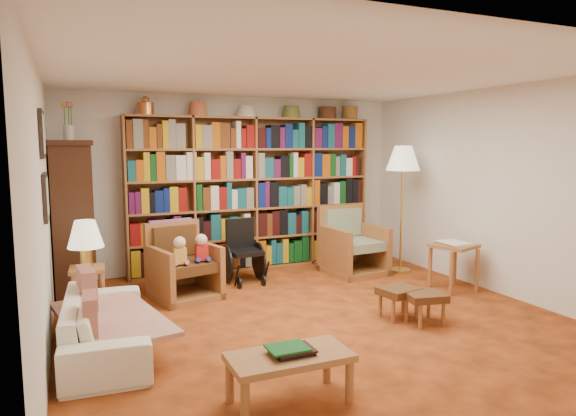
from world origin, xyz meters
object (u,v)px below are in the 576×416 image
floor_lamp (403,163)px  footstool_a (399,293)px  wheelchair (243,253)px  coffee_table (289,360)px  armchair_sage (350,247)px  armchair_leather (183,266)px  side_table_lamp (88,281)px  side_table_papers (454,252)px  footstool_b (425,298)px  sofa (106,324)px

floor_lamp → footstool_a: 2.42m
wheelchair → coffee_table: size_ratio=0.96×
armchair_sage → coffee_table: 3.85m
armchair_leather → floor_lamp: floor_lamp is taller
side_table_lamp → armchair_sage: size_ratio=0.56×
floor_lamp → side_table_lamp: bearing=-175.9°
armchair_leather → armchair_sage: 2.45m
wheelchair → side_table_papers: (2.28, -1.44, 0.10)m
side_table_papers → coffee_table: 3.50m
armchair_sage → armchair_leather: bearing=-174.7°
armchair_leather → wheelchair: bearing=22.1°
armchair_leather → coffee_table: 2.87m
armchair_leather → armchair_sage: bearing=5.3°
floor_lamp → coffee_table: bearing=-136.4°
footstool_a → armchair_leather: bearing=138.3°
armchair_leather → floor_lamp: size_ratio=0.50×
footstool_a → footstool_b: 0.29m
wheelchair → footstool_a: bearing=-63.5°
sofa → floor_lamp: size_ratio=0.95×
sofa → footstool_a: 2.89m
wheelchair → floor_lamp: size_ratio=0.46×
floor_lamp → footstool_b: bearing=-119.3°
side_table_papers → side_table_lamp: bearing=170.0°
footstool_b → armchair_sage: bearing=79.7°
footstool_b → side_table_lamp: bearing=152.8°
coffee_table → armchair_leather: bearing=92.9°
armchair_sage → footstool_a: armchair_sage is taller
side_table_papers → footstool_b: size_ratio=1.40×
floor_lamp → side_table_papers: floor_lamp is taller
side_table_papers → footstool_a: 1.41m
side_table_papers → footstool_b: bearing=-142.2°
wheelchair → coffee_table: wheelchair is taller
footstool_a → side_table_lamp: bearing=155.6°
wheelchair → footstool_a: wheelchair is taller
floor_lamp → coffee_table: 4.28m
footstool_a → footstool_b: size_ratio=1.02×
coffee_table → footstool_b: bearing=25.8°
side_table_lamp → armchair_sage: 3.56m
wheelchair → footstool_b: (1.17, -2.30, -0.11)m
wheelchair → floor_lamp: 2.56m
footstool_b → coffee_table: coffee_table is taller
armchair_sage → coffee_table: (-2.29, -3.09, -0.05)m
side_table_lamp → side_table_papers: size_ratio=0.87×
sofa → coffee_table: size_ratio=1.98×
armchair_leather → coffee_table: (0.15, -2.87, -0.06)m
armchair_leather → footstool_a: armchair_leather is taller
armchair_leather → wheelchair: armchair_leather is taller
side_table_lamp → footstool_b: side_table_lamp is taller
wheelchair → side_table_papers: size_ratio=1.36×
footstool_a → floor_lamp: bearing=53.8°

